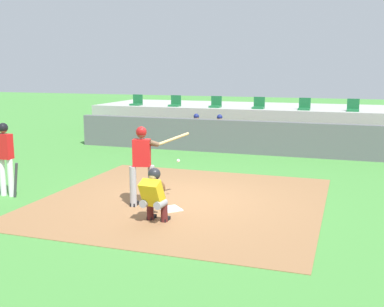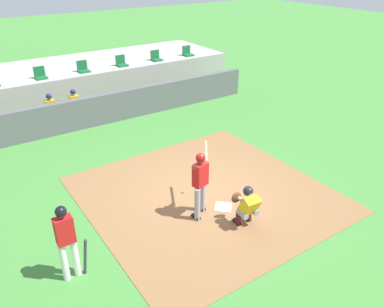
{
  "view_description": "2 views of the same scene",
  "coord_description": "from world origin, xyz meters",
  "px_view_note": "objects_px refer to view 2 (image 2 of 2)",
  "views": [
    {
      "loc": [
        3.61,
        -10.01,
        3.06
      ],
      "look_at": [
        0.0,
        0.7,
        1.0
      ],
      "focal_mm": 43.9,
      "sensor_mm": 36.0,
      "label": 1
    },
    {
      "loc": [
        -5.45,
        -7.38,
        6.04
      ],
      "look_at": [
        0.0,
        0.7,
        1.0
      ],
      "focal_mm": 36.01,
      "sensor_mm": 36.0,
      "label": 2
    }
  ],
  "objects_px": {
    "home_plate": "(223,207)",
    "on_deck_batter": "(66,238)",
    "stadium_seat_3": "(83,69)",
    "catcher_crouched": "(247,205)",
    "batter_at_plate": "(200,180)",
    "stadium_seat_5": "(156,58)",
    "dugout_player_0": "(52,110)",
    "stadium_seat_6": "(188,53)",
    "stadium_seat_2": "(40,75)",
    "stadium_seat_4": "(122,63)",
    "dugout_player_1": "(76,105)"
  },
  "relations": [
    {
      "from": "home_plate",
      "to": "on_deck_batter",
      "type": "relative_size",
      "value": 0.25
    },
    {
      "from": "stadium_seat_3",
      "to": "catcher_crouched",
      "type": "bearing_deg",
      "value": -89.94
    },
    {
      "from": "batter_at_plate",
      "to": "stadium_seat_5",
      "type": "xyz_separation_m",
      "value": [
        4.39,
        10.06,
        0.5
      ]
    },
    {
      "from": "dugout_player_0",
      "to": "stadium_seat_6",
      "type": "xyz_separation_m",
      "value": [
        7.68,
        2.03,
        0.86
      ]
    },
    {
      "from": "catcher_crouched",
      "to": "stadium_seat_5",
      "type": "distance_m",
      "value": 11.7
    },
    {
      "from": "home_plate",
      "to": "dugout_player_0",
      "type": "height_order",
      "value": "dugout_player_0"
    },
    {
      "from": "catcher_crouched",
      "to": "dugout_player_0",
      "type": "bearing_deg",
      "value": 103.21
    },
    {
      "from": "stadium_seat_2",
      "to": "stadium_seat_4",
      "type": "xyz_separation_m",
      "value": [
        3.71,
        0.0,
        0.0
      ]
    },
    {
      "from": "stadium_seat_5",
      "to": "catcher_crouched",
      "type": "bearing_deg",
      "value": -108.52
    },
    {
      "from": "home_plate",
      "to": "dugout_player_1",
      "type": "distance_m",
      "value": 8.25
    },
    {
      "from": "home_plate",
      "to": "stadium_seat_5",
      "type": "distance_m",
      "value": 10.94
    },
    {
      "from": "catcher_crouched",
      "to": "on_deck_batter",
      "type": "height_order",
      "value": "on_deck_batter"
    },
    {
      "from": "catcher_crouched",
      "to": "dugout_player_1",
      "type": "xyz_separation_m",
      "value": [
        -1.17,
        9.02,
        0.06
      ]
    },
    {
      "from": "batter_at_plate",
      "to": "stadium_seat_2",
      "type": "distance_m",
      "value": 10.15
    },
    {
      "from": "on_deck_batter",
      "to": "stadium_seat_2",
      "type": "xyz_separation_m",
      "value": [
        2.3,
        10.36,
        0.51
      ]
    },
    {
      "from": "dugout_player_0",
      "to": "stadium_seat_6",
      "type": "distance_m",
      "value": 7.99
    },
    {
      "from": "on_deck_batter",
      "to": "stadium_seat_5",
      "type": "xyz_separation_m",
      "value": [
        7.87,
        10.36,
        0.51
      ]
    },
    {
      "from": "home_plate",
      "to": "stadium_seat_2",
      "type": "height_order",
      "value": "stadium_seat_2"
    },
    {
      "from": "home_plate",
      "to": "stadium_seat_4",
      "type": "relative_size",
      "value": 0.92
    },
    {
      "from": "dugout_player_0",
      "to": "stadium_seat_2",
      "type": "xyz_separation_m",
      "value": [
        0.25,
        2.03,
        0.86
      ]
    },
    {
      "from": "home_plate",
      "to": "batter_at_plate",
      "type": "distance_m",
      "value": 1.22
    },
    {
      "from": "stadium_seat_5",
      "to": "stadium_seat_6",
      "type": "distance_m",
      "value": 1.86
    },
    {
      "from": "on_deck_batter",
      "to": "dugout_player_1",
      "type": "bearing_deg",
      "value": 70.19
    },
    {
      "from": "batter_at_plate",
      "to": "on_deck_batter",
      "type": "bearing_deg",
      "value": -175.11
    },
    {
      "from": "dugout_player_1",
      "to": "stadium_seat_6",
      "type": "relative_size",
      "value": 2.71
    },
    {
      "from": "dugout_player_0",
      "to": "stadium_seat_4",
      "type": "height_order",
      "value": "stadium_seat_4"
    },
    {
      "from": "stadium_seat_6",
      "to": "batter_at_plate",
      "type": "bearing_deg",
      "value": -121.84
    },
    {
      "from": "on_deck_batter",
      "to": "stadium_seat_3",
      "type": "distance_m",
      "value": 11.18
    },
    {
      "from": "stadium_seat_5",
      "to": "stadium_seat_6",
      "type": "height_order",
      "value": "same"
    },
    {
      "from": "catcher_crouched",
      "to": "stadium_seat_5",
      "type": "bearing_deg",
      "value": 71.48
    },
    {
      "from": "batter_at_plate",
      "to": "stadium_seat_6",
      "type": "xyz_separation_m",
      "value": [
        6.25,
        10.06,
        0.5
      ]
    },
    {
      "from": "stadium_seat_3",
      "to": "stadium_seat_6",
      "type": "bearing_deg",
      "value": 0.0
    },
    {
      "from": "home_plate",
      "to": "dugout_player_1",
      "type": "bearing_deg",
      "value": 98.08
    },
    {
      "from": "on_deck_batter",
      "to": "batter_at_plate",
      "type": "bearing_deg",
      "value": 4.89
    },
    {
      "from": "on_deck_batter",
      "to": "stadium_seat_6",
      "type": "xyz_separation_m",
      "value": [
        9.73,
        10.36,
        0.51
      ]
    },
    {
      "from": "stadium_seat_6",
      "to": "catcher_crouched",
      "type": "bearing_deg",
      "value": -116.7
    },
    {
      "from": "catcher_crouched",
      "to": "stadium_seat_5",
      "type": "xyz_separation_m",
      "value": [
        3.7,
        11.06,
        0.93
      ]
    },
    {
      "from": "home_plate",
      "to": "catcher_crouched",
      "type": "xyz_separation_m",
      "value": [
        0.01,
        -0.88,
        0.59
      ]
    },
    {
      "from": "batter_at_plate",
      "to": "stadium_seat_3",
      "type": "bearing_deg",
      "value": 86.14
    },
    {
      "from": "home_plate",
      "to": "stadium_seat_3",
      "type": "bearing_deg",
      "value": 90.0
    },
    {
      "from": "on_deck_batter",
      "to": "stadium_seat_4",
      "type": "relative_size",
      "value": 3.72
    },
    {
      "from": "stadium_seat_4",
      "to": "on_deck_batter",
      "type": "bearing_deg",
      "value": -120.12
    },
    {
      "from": "dugout_player_0",
      "to": "stadium_seat_2",
      "type": "height_order",
      "value": "stadium_seat_2"
    },
    {
      "from": "stadium_seat_4",
      "to": "stadium_seat_5",
      "type": "height_order",
      "value": "same"
    },
    {
      "from": "catcher_crouched",
      "to": "stadium_seat_3",
      "type": "bearing_deg",
      "value": 90.06
    },
    {
      "from": "dugout_player_1",
      "to": "stadium_seat_5",
      "type": "height_order",
      "value": "stadium_seat_5"
    },
    {
      "from": "batter_at_plate",
      "to": "on_deck_batter",
      "type": "height_order",
      "value": "batter_at_plate"
    },
    {
      "from": "home_plate",
      "to": "stadium_seat_6",
      "type": "height_order",
      "value": "stadium_seat_6"
    },
    {
      "from": "batter_at_plate",
      "to": "dugout_player_1",
      "type": "height_order",
      "value": "batter_at_plate"
    },
    {
      "from": "on_deck_batter",
      "to": "stadium_seat_6",
      "type": "bearing_deg",
      "value": 46.81
    }
  ]
}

